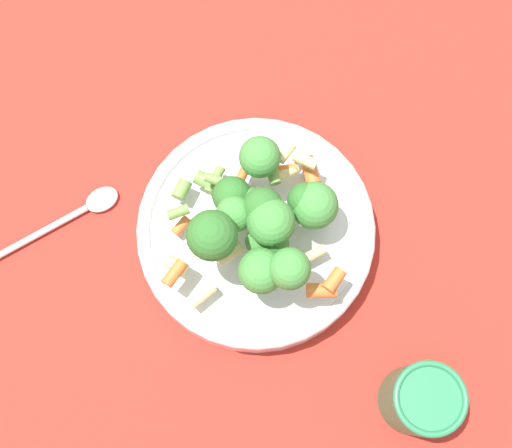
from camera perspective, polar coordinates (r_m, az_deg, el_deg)
name	(u,v)px	position (r m, az deg, el deg)	size (l,w,h in m)	color
ground_plane	(256,238)	(0.75, 0.00, -1.09)	(3.00, 3.00, 0.00)	#B72D23
bowl	(256,232)	(0.73, 0.00, -0.67)	(0.24, 0.24, 0.04)	silver
pasta_salad	(262,220)	(0.66, 0.48, 0.35)	(0.19, 0.20, 0.10)	#8CB766
cup	(421,399)	(0.70, 13.06, -13.51)	(0.07, 0.07, 0.09)	#2D7F51
spoon	(74,215)	(0.78, -14.38, 0.71)	(0.03, 0.17, 0.01)	silver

